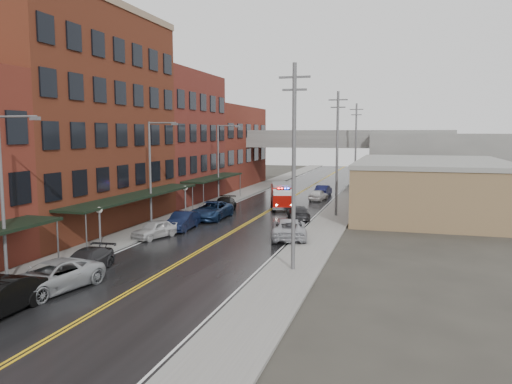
# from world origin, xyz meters

# --- Properties ---
(road) EXTENTS (11.00, 160.00, 0.02)m
(road) POSITION_xyz_m (0.00, 30.00, 0.01)
(road) COLOR black
(road) RESTS_ON ground
(sidewalk_left) EXTENTS (3.00, 160.00, 0.15)m
(sidewalk_left) POSITION_xyz_m (-7.30, 30.00, 0.07)
(sidewalk_left) COLOR slate
(sidewalk_left) RESTS_ON ground
(sidewalk_right) EXTENTS (3.00, 160.00, 0.15)m
(sidewalk_right) POSITION_xyz_m (7.30, 30.00, 0.07)
(sidewalk_right) COLOR slate
(sidewalk_right) RESTS_ON ground
(curb_left) EXTENTS (0.30, 160.00, 0.15)m
(curb_left) POSITION_xyz_m (-5.65, 30.00, 0.07)
(curb_left) COLOR gray
(curb_left) RESTS_ON ground
(curb_right) EXTENTS (0.30, 160.00, 0.15)m
(curb_right) POSITION_xyz_m (5.65, 30.00, 0.07)
(curb_right) COLOR gray
(curb_right) RESTS_ON ground
(brick_building_b) EXTENTS (9.00, 20.00, 18.00)m
(brick_building_b) POSITION_xyz_m (-13.30, 23.00, 9.00)
(brick_building_b) COLOR #602919
(brick_building_b) RESTS_ON ground
(brick_building_c) EXTENTS (9.00, 15.00, 15.00)m
(brick_building_c) POSITION_xyz_m (-13.30, 40.50, 7.50)
(brick_building_c) COLOR maroon
(brick_building_c) RESTS_ON ground
(brick_building_far) EXTENTS (9.00, 20.00, 12.00)m
(brick_building_far) POSITION_xyz_m (-13.30, 58.00, 6.00)
(brick_building_far) COLOR maroon
(brick_building_far) RESTS_ON ground
(tan_building) EXTENTS (14.00, 22.00, 5.00)m
(tan_building) POSITION_xyz_m (16.00, 40.00, 2.50)
(tan_building) COLOR olive
(tan_building) RESTS_ON ground
(right_far_block) EXTENTS (18.00, 30.00, 8.00)m
(right_far_block) POSITION_xyz_m (18.00, 70.00, 4.00)
(right_far_block) COLOR slate
(right_far_block) RESTS_ON ground
(awning_1) EXTENTS (2.60, 18.00, 3.09)m
(awning_1) POSITION_xyz_m (-7.49, 23.00, 2.99)
(awning_1) COLOR black
(awning_1) RESTS_ON ground
(awning_2) EXTENTS (2.60, 13.00, 3.09)m
(awning_2) POSITION_xyz_m (-7.49, 40.50, 2.99)
(awning_2) COLOR black
(awning_2) RESTS_ON ground
(globe_lamp_1) EXTENTS (0.44, 0.44, 3.12)m
(globe_lamp_1) POSITION_xyz_m (-6.40, 16.00, 2.31)
(globe_lamp_1) COLOR #59595B
(globe_lamp_1) RESTS_ON ground
(globe_lamp_2) EXTENTS (0.44, 0.44, 3.12)m
(globe_lamp_2) POSITION_xyz_m (-6.40, 30.00, 2.31)
(globe_lamp_2) COLOR #59595B
(globe_lamp_2) RESTS_ON ground
(street_lamp_0) EXTENTS (2.64, 0.22, 9.00)m
(street_lamp_0) POSITION_xyz_m (-6.55, 8.00, 5.19)
(street_lamp_0) COLOR #59595B
(street_lamp_0) RESTS_ON ground
(street_lamp_1) EXTENTS (2.64, 0.22, 9.00)m
(street_lamp_1) POSITION_xyz_m (-6.55, 24.00, 5.19)
(street_lamp_1) COLOR #59595B
(street_lamp_1) RESTS_ON ground
(street_lamp_2) EXTENTS (2.64, 0.22, 9.00)m
(street_lamp_2) POSITION_xyz_m (-6.55, 40.00, 5.19)
(street_lamp_2) COLOR #59595B
(street_lamp_2) RESTS_ON ground
(utility_pole_0) EXTENTS (1.80, 0.24, 12.00)m
(utility_pole_0) POSITION_xyz_m (7.20, 15.00, 6.31)
(utility_pole_0) COLOR #59595B
(utility_pole_0) RESTS_ON ground
(utility_pole_1) EXTENTS (1.80, 0.24, 12.00)m
(utility_pole_1) POSITION_xyz_m (7.20, 35.00, 6.31)
(utility_pole_1) COLOR #59595B
(utility_pole_1) RESTS_ON ground
(utility_pole_2) EXTENTS (1.80, 0.24, 12.00)m
(utility_pole_2) POSITION_xyz_m (7.20, 55.00, 6.31)
(utility_pole_2) COLOR #59595B
(utility_pole_2) RESTS_ON ground
(overpass) EXTENTS (40.00, 10.00, 7.50)m
(overpass) POSITION_xyz_m (0.00, 62.00, 5.99)
(overpass) COLOR slate
(overpass) RESTS_ON ground
(fire_truck) EXTENTS (4.36, 7.47, 2.60)m
(fire_truck) POSITION_xyz_m (0.89, 39.03, 1.41)
(fire_truck) COLOR #8E0C06
(fire_truck) RESTS_ON ground
(parked_car_left_2) EXTENTS (3.61, 5.95, 1.54)m
(parked_car_left_2) POSITION_xyz_m (-3.88, 7.85, 0.77)
(parked_car_left_2) COLOR #9B9FA3
(parked_car_left_2) RESTS_ON ground
(parked_car_left_3) EXTENTS (2.37, 4.83, 1.35)m
(parked_car_left_3) POSITION_xyz_m (-4.26, 11.30, 0.68)
(parked_car_left_3) COLOR #242426
(parked_car_left_3) RESTS_ON ground
(parked_car_left_4) EXTENTS (2.76, 4.34, 1.38)m
(parked_car_left_4) POSITION_xyz_m (-5.00, 21.20, 0.69)
(parked_car_left_4) COLOR silver
(parked_car_left_4) RESTS_ON ground
(parked_car_left_5) EXTENTS (1.85, 4.68, 1.52)m
(parked_car_left_5) POSITION_xyz_m (-4.33, 24.79, 0.76)
(parked_car_left_5) COLOR black
(parked_car_left_5) RESTS_ON ground
(parked_car_left_6) EXTENTS (2.82, 5.97, 1.65)m
(parked_car_left_6) POSITION_xyz_m (-3.93, 30.43, 0.82)
(parked_car_left_6) COLOR #132547
(parked_car_left_6) RESTS_ON ground
(parked_car_left_7) EXTENTS (2.91, 5.33, 1.46)m
(parked_car_left_7) POSITION_xyz_m (-4.25, 34.80, 0.73)
(parked_car_left_7) COLOR black
(parked_car_left_7) RESTS_ON ground
(parked_car_right_0) EXTENTS (3.81, 6.10, 1.57)m
(parked_car_right_0) POSITION_xyz_m (5.00, 23.80, 0.79)
(parked_car_right_0) COLOR #A7A9AF
(parked_car_right_0) RESTS_ON ground
(parked_car_right_1) EXTENTS (3.12, 4.94, 1.33)m
(parked_car_right_1) POSITION_xyz_m (4.03, 32.40, 0.67)
(parked_car_right_1) COLOR #28282A
(parked_car_right_1) RESTS_ON ground
(parked_car_right_2) EXTENTS (2.09, 4.06, 1.32)m
(parked_car_right_2) POSITION_xyz_m (3.67, 46.20, 0.66)
(parked_car_right_2) COLOR silver
(parked_car_right_2) RESTS_ON ground
(parked_car_right_3) EXTENTS (1.69, 4.43, 1.44)m
(parked_car_right_3) POSITION_xyz_m (3.60, 50.73, 0.72)
(parked_car_right_3) COLOR black
(parked_car_right_3) RESTS_ON ground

